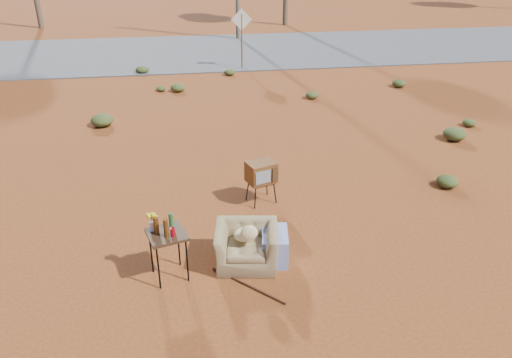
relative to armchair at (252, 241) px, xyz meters
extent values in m
plane|color=brown|center=(-0.13, 0.17, -0.40)|extent=(140.00, 140.00, 0.00)
cube|color=#565659|center=(-0.13, 15.17, -0.38)|extent=(140.00, 7.00, 0.04)
imported|color=olive|center=(-0.09, 0.00, 0.03)|extent=(1.06, 0.77, 0.85)
ellipsoid|color=#DFC888|center=(-0.12, 0.05, 0.10)|extent=(0.31, 0.31, 0.18)
ellipsoid|color=#DFC888|center=(-0.07, -0.17, 0.26)|extent=(0.27, 0.14, 0.27)
cube|color=navy|center=(0.38, 0.02, -0.15)|extent=(0.50, 0.69, 0.50)
cube|color=black|center=(0.46, 1.93, 0.03)|extent=(0.56, 0.49, 0.03)
cylinder|color=black|center=(0.31, 1.70, -0.19)|extent=(0.03, 0.03, 0.43)
cylinder|color=black|center=(0.72, 1.84, -0.19)|extent=(0.03, 0.03, 0.43)
cylinder|color=black|center=(0.20, 2.02, -0.19)|extent=(0.03, 0.03, 0.43)
cylinder|color=black|center=(0.61, 2.15, -0.19)|extent=(0.03, 0.03, 0.43)
cube|color=brown|center=(0.46, 1.93, 0.24)|extent=(0.63, 0.56, 0.41)
cube|color=gray|center=(0.46, 1.70, 0.24)|extent=(0.31, 0.12, 0.26)
cube|color=#472D19|center=(0.70, 1.78, 0.24)|extent=(0.12, 0.06, 0.29)
cube|color=#3A2615|center=(-1.29, -0.18, 0.37)|extent=(0.68, 0.68, 0.04)
cylinder|color=black|center=(-1.44, -0.45, -0.02)|extent=(0.03, 0.03, 0.76)
cylinder|color=black|center=(-1.02, -0.33, -0.02)|extent=(0.03, 0.03, 0.76)
cylinder|color=black|center=(-1.56, -0.03, -0.02)|extent=(0.03, 0.03, 0.76)
cylinder|color=black|center=(-1.14, 0.09, -0.02)|extent=(0.03, 0.03, 0.76)
cylinder|color=#4D280C|center=(-1.44, -0.17, 0.53)|extent=(0.08, 0.08, 0.28)
cylinder|color=#4D280C|center=(-1.29, -0.27, 0.54)|extent=(0.07, 0.07, 0.31)
cylinder|color=#265929|center=(-1.22, -0.05, 0.52)|extent=(0.07, 0.07, 0.26)
cylinder|color=red|center=(-1.20, -0.27, 0.46)|extent=(0.07, 0.07, 0.14)
cylinder|color=silver|center=(-1.50, -0.07, 0.46)|extent=(0.09, 0.09, 0.15)
ellipsoid|color=yellow|center=(-1.50, -0.07, 0.63)|extent=(0.17, 0.17, 0.13)
cylinder|color=#4B2714|center=(-0.15, -0.60, -0.38)|extent=(0.99, 1.01, 0.04)
cylinder|color=brown|center=(1.37, 12.17, 0.60)|extent=(0.06, 0.06, 2.00)
cube|color=silver|center=(1.37, 12.17, 1.40)|extent=(0.78, 0.04, 0.78)
ellipsoid|color=#445023|center=(4.37, 1.97, -0.28)|extent=(0.44, 0.44, 0.24)
ellipsoid|color=#445023|center=(-3.13, 6.67, -0.23)|extent=(0.60, 0.60, 0.33)
ellipsoid|color=#445023|center=(6.67, 5.17, -0.30)|extent=(0.36, 0.36, 0.20)
ellipsoid|color=#445023|center=(3.07, 8.17, -0.29)|extent=(0.40, 0.40, 0.22)
ellipsoid|color=#445023|center=(-1.63, 9.67, -0.32)|extent=(0.30, 0.30, 0.17)
camera|label=1|loc=(-0.91, -6.50, 4.43)|focal=35.00mm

